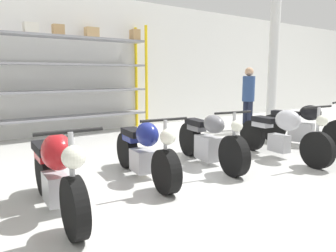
{
  "coord_description": "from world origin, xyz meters",
  "views": [
    {
      "loc": [
        -3.12,
        -3.86,
        1.54
      ],
      "look_at": [
        0.0,
        0.4,
        0.7
      ],
      "focal_mm": 35.0,
      "sensor_mm": 36.0,
      "label": 1
    }
  ],
  "objects": [
    {
      "name": "ground_plane",
      "position": [
        0.0,
        0.0,
        0.0
      ],
      "size": [
        30.0,
        30.0,
        0.0
      ],
      "primitive_type": "plane",
      "color": "silver"
    },
    {
      "name": "back_wall",
      "position": [
        0.0,
        4.54,
        1.8
      ],
      "size": [
        30.0,
        0.08,
        3.6
      ],
      "color": "white",
      "rests_on": "ground_plane"
    },
    {
      "name": "shelving_rack",
      "position": [
        -0.45,
        4.17,
        1.6
      ],
      "size": [
        4.63,
        0.63,
        2.85
      ],
      "color": "yellow",
      "rests_on": "ground_plane"
    },
    {
      "name": "support_pillar",
      "position": [
        4.96,
        2.07,
        1.8
      ],
      "size": [
        0.28,
        0.28,
        3.6
      ],
      "color": "silver",
      "rests_on": "ground_plane"
    },
    {
      "name": "motorcycle_red",
      "position": [
        -2.06,
        -0.35,
        0.48
      ],
      "size": [
        0.63,
        1.98,
        1.04
      ],
      "rotation": [
        0.0,
        0.0,
        -1.65
      ],
      "color": "black",
      "rests_on": "ground_plane"
    },
    {
      "name": "motorcycle_blue",
      "position": [
        -0.63,
        0.12,
        0.42
      ],
      "size": [
        0.66,
        1.98,
        0.98
      ],
      "rotation": [
        0.0,
        0.0,
        -1.71
      ],
      "color": "black",
      "rests_on": "ground_plane"
    },
    {
      "name": "motorcycle_grey",
      "position": [
        0.68,
        0.14,
        0.41
      ],
      "size": [
        0.73,
        2.02,
        0.99
      ],
      "rotation": [
        0.0,
        0.0,
        -1.77
      ],
      "color": "black",
      "rests_on": "ground_plane"
    },
    {
      "name": "motorcycle_silver",
      "position": [
        2.03,
        -0.35,
        0.49
      ],
      "size": [
        0.67,
        2.12,
        1.03
      ],
      "rotation": [
        0.0,
        0.0,
        -1.7
      ],
      "color": "black",
      "rests_on": "ground_plane"
    },
    {
      "name": "motorcycle_black",
      "position": [
        3.43,
        0.08,
        0.43
      ],
      "size": [
        0.78,
        2.01,
        1.0
      ],
      "rotation": [
        0.0,
        0.0,
        -1.35
      ],
      "color": "black",
      "rests_on": "ground_plane"
    },
    {
      "name": "person_browsing",
      "position": [
        3.69,
        1.86,
        1.01
      ],
      "size": [
        0.36,
        0.36,
        1.71
      ],
      "rotation": [
        0.0,
        0.0,
        3.02
      ],
      "color": "#1E2338",
      "rests_on": "ground_plane"
    }
  ]
}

